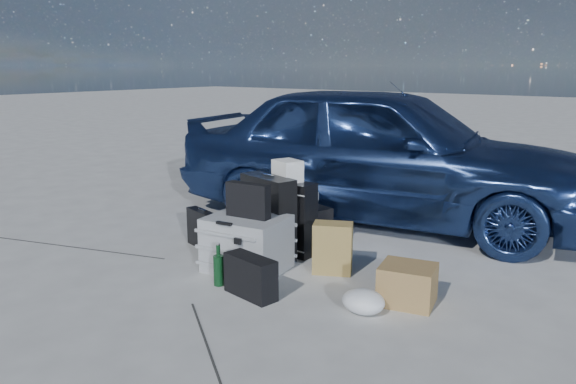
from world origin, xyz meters
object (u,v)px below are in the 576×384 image
object	(u,v)px
pelican_case	(247,243)
suitcase_right	(287,217)
suitcase_left	(268,217)
cardboard_box	(407,284)
briefcase	(203,229)
duffel_bag	(295,222)
car	(382,152)
green_bottle	(219,265)

from	to	relation	value
pelican_case	suitcase_right	xyz separation A→B (m)	(-0.01, 0.55, 0.10)
suitcase_left	cardboard_box	size ratio (longest dim) A/B	1.92
briefcase	duffel_bag	distance (m)	0.88
car	pelican_case	world-z (taller)	car
suitcase_left	green_bottle	size ratio (longest dim) A/B	2.21
suitcase_right	cardboard_box	bearing A→B (deg)	-13.63
pelican_case	briefcase	world-z (taller)	pelican_case
pelican_case	duffel_bag	size ratio (longest dim) A/B	0.81
suitcase_left	car	bearing A→B (deg)	97.11
suitcase_right	green_bottle	bearing A→B (deg)	-84.29
car	briefcase	distance (m)	2.14
car	suitcase_right	size ratio (longest dim) A/B	6.67
briefcase	suitcase_right	size ratio (longest dim) A/B	0.69
suitcase_right	pelican_case	bearing A→B (deg)	-87.21
suitcase_right	cardboard_box	size ratio (longest dim) A/B	1.75
car	green_bottle	distance (m)	2.53
cardboard_box	duffel_bag	bearing A→B (deg)	155.97
pelican_case	green_bottle	distance (m)	0.40
car	pelican_case	bearing A→B (deg)	166.34
briefcase	suitcase_right	bearing A→B (deg)	43.74
pelican_case	suitcase_right	size ratio (longest dim) A/B	0.94
briefcase	duffel_bag	bearing A→B (deg)	65.67
car	suitcase_right	world-z (taller)	car
briefcase	pelican_case	bearing A→B (deg)	1.01
car	green_bottle	xyz separation A→B (m)	(-0.06, -2.46, -0.59)
pelican_case	car	bearing A→B (deg)	77.84
cardboard_box	green_bottle	xyz separation A→B (m)	(-1.31, -0.58, 0.02)
duffel_bag	cardboard_box	distance (m)	1.65
pelican_case	suitcase_left	xyz separation A→B (m)	(-0.07, 0.37, 0.14)
suitcase_left	suitcase_right	distance (m)	0.20
suitcase_left	green_bottle	distance (m)	0.80
pelican_case	suitcase_left	world-z (taller)	suitcase_left
car	cardboard_box	distance (m)	2.34
pelican_case	cardboard_box	bearing A→B (deg)	-1.27
duffel_bag	car	bearing A→B (deg)	95.55
cardboard_box	green_bottle	distance (m)	1.43
car	suitcase_right	distance (m)	1.58
duffel_bag	suitcase_right	bearing A→B (deg)	-48.09
suitcase_right	cardboard_box	xyz separation A→B (m)	(1.38, -0.37, -0.19)
pelican_case	green_bottle	size ratio (longest dim) A/B	1.89
car	green_bottle	size ratio (longest dim) A/B	13.45
suitcase_right	green_bottle	world-z (taller)	suitcase_right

